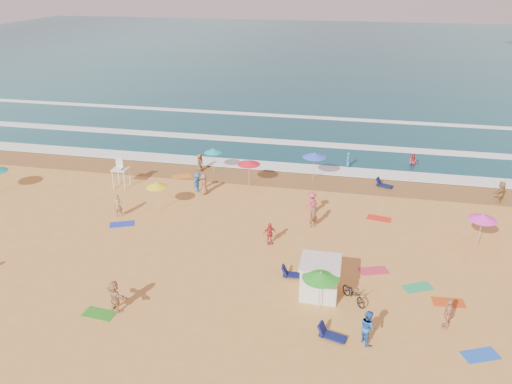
# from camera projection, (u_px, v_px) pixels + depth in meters

# --- Properties ---
(ground) EXTENTS (220.00, 220.00, 0.00)m
(ground) POSITION_uv_depth(u_px,v_px,m) (270.00, 254.00, 31.70)
(ground) COLOR gold
(ground) RESTS_ON ground
(ocean) EXTENTS (220.00, 140.00, 0.18)m
(ocean) POSITION_uv_depth(u_px,v_px,m) (340.00, 53.00, 106.70)
(ocean) COLOR #0C4756
(ocean) RESTS_ON ground
(wet_sand) EXTENTS (220.00, 220.00, 0.00)m
(wet_sand) POSITION_uv_depth(u_px,v_px,m) (296.00, 180.00, 42.86)
(wet_sand) COLOR olive
(wet_sand) RESTS_ON ground
(surf_foam) EXTENTS (200.00, 18.70, 0.05)m
(surf_foam) POSITION_uv_depth(u_px,v_px,m) (307.00, 146.00, 50.70)
(surf_foam) COLOR white
(surf_foam) RESTS_ON ground
(cabana) EXTENTS (2.00, 2.00, 2.00)m
(cabana) POSITION_uv_depth(u_px,v_px,m) (320.00, 279.00, 27.42)
(cabana) COLOR silver
(cabana) RESTS_ON ground
(cabana_roof) EXTENTS (2.20, 2.20, 0.12)m
(cabana_roof) POSITION_uv_depth(u_px,v_px,m) (321.00, 263.00, 26.99)
(cabana_roof) COLOR silver
(cabana_roof) RESTS_ON cabana
(bicycle) EXTENTS (1.72, 1.90, 1.00)m
(bicycle) POSITION_uv_depth(u_px,v_px,m) (354.00, 294.00, 27.01)
(bicycle) COLOR black
(bicycle) RESTS_ON ground
(lifeguard_stand) EXTENTS (1.20, 1.20, 2.10)m
(lifeguard_stand) POSITION_uv_depth(u_px,v_px,m) (121.00, 175.00, 41.11)
(lifeguard_stand) COLOR white
(lifeguard_stand) RESTS_ON ground
(beach_umbrellas) EXTENTS (60.96, 29.38, 0.71)m
(beach_umbrellas) POSITION_uv_depth(u_px,v_px,m) (336.00, 217.00, 31.71)
(beach_umbrellas) COLOR #129A83
(beach_umbrellas) RESTS_ON ground
(loungers) EXTENTS (62.11, 27.25, 0.34)m
(loungers) POSITION_uv_depth(u_px,v_px,m) (437.00, 301.00, 26.95)
(loungers) COLOR #101750
(loungers) RESTS_ON ground
(towels) EXTENTS (49.71, 20.22, 0.03)m
(towels) POSITION_uv_depth(u_px,v_px,m) (301.00, 256.00, 31.49)
(towels) COLOR red
(towels) RESTS_ON ground
(beachgoers) EXTENTS (39.01, 25.77, 2.14)m
(beachgoers) POSITION_uv_depth(u_px,v_px,m) (299.00, 215.00, 34.98)
(beachgoers) COLOR tan
(beachgoers) RESTS_ON ground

